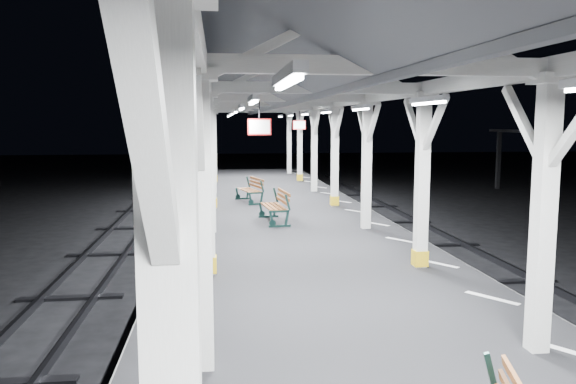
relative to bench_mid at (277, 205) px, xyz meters
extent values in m
plane|color=black|center=(0.21, -7.23, -1.47)|extent=(120.00, 120.00, 0.00)
cube|color=black|center=(0.21, -7.23, -0.97)|extent=(6.00, 50.00, 1.00)
cube|color=silver|center=(-2.24, -7.23, -0.47)|extent=(1.00, 48.00, 0.01)
cube|color=silver|center=(2.66, -7.23, -0.47)|extent=(1.00, 48.00, 0.01)
cube|color=#2D2D33|center=(-4.24, -7.23, -1.39)|extent=(0.08, 60.00, 0.16)
cube|color=silver|center=(-1.79, -12.68, 2.28)|extent=(0.10, 0.99, 0.99)
cube|color=silver|center=(-1.79, -13.78, 2.28)|extent=(0.10, 0.99, 0.99)
cube|color=silver|center=(-1.79, -9.23, 1.13)|extent=(0.22, 0.22, 3.20)
cube|color=silver|center=(-1.79, -9.23, 2.79)|extent=(0.40, 0.40, 0.12)
cube|color=silver|center=(-1.79, -8.68, 2.28)|extent=(0.10, 0.99, 0.99)
cube|color=silver|center=(-1.79, -9.78, 2.28)|extent=(0.10, 0.99, 0.99)
cube|color=silver|center=(-1.79, -5.23, 1.13)|extent=(0.22, 0.22, 3.20)
cube|color=silver|center=(-1.79, -5.23, 2.79)|extent=(0.40, 0.40, 0.12)
cube|color=gold|center=(-1.79, -5.23, -0.29)|extent=(0.26, 0.26, 0.30)
cube|color=silver|center=(-1.79, -4.68, 2.28)|extent=(0.10, 0.99, 0.99)
cube|color=silver|center=(-1.79, -5.78, 2.28)|extent=(0.10, 0.99, 0.99)
cube|color=silver|center=(-1.79, -1.23, 1.13)|extent=(0.22, 0.22, 3.20)
cube|color=silver|center=(-1.79, -1.23, 2.79)|extent=(0.40, 0.40, 0.12)
cube|color=silver|center=(-1.79, -0.68, 2.28)|extent=(0.10, 0.99, 0.99)
cube|color=silver|center=(-1.79, -1.78, 2.28)|extent=(0.10, 0.99, 0.99)
cube|color=silver|center=(-1.79, 2.77, 1.13)|extent=(0.22, 0.22, 3.20)
cube|color=silver|center=(-1.79, 2.77, 2.79)|extent=(0.40, 0.40, 0.12)
cube|color=gold|center=(-1.79, 2.77, -0.29)|extent=(0.26, 0.26, 0.30)
cube|color=silver|center=(-1.79, 3.32, 2.28)|extent=(0.10, 0.99, 0.99)
cube|color=silver|center=(-1.79, 2.22, 2.28)|extent=(0.10, 0.99, 0.99)
cube|color=silver|center=(-1.79, 6.77, 1.13)|extent=(0.22, 0.22, 3.20)
cube|color=silver|center=(-1.79, 6.77, 2.79)|extent=(0.40, 0.40, 0.12)
cube|color=silver|center=(-1.79, 7.32, 2.28)|extent=(0.10, 0.99, 0.99)
cube|color=silver|center=(-1.79, 6.22, 2.28)|extent=(0.10, 0.99, 0.99)
cube|color=silver|center=(-1.79, 10.77, 1.13)|extent=(0.22, 0.22, 3.20)
cube|color=silver|center=(-1.79, 10.77, 2.79)|extent=(0.40, 0.40, 0.12)
cube|color=gold|center=(-1.79, 10.77, -0.29)|extent=(0.26, 0.26, 0.30)
cube|color=silver|center=(-1.79, 11.32, 2.28)|extent=(0.10, 0.99, 0.99)
cube|color=silver|center=(-1.79, 10.22, 2.28)|extent=(0.10, 0.99, 0.99)
cube|color=silver|center=(-1.79, 14.77, 1.13)|extent=(0.22, 0.22, 3.20)
cube|color=silver|center=(-1.79, 14.77, 2.79)|extent=(0.40, 0.40, 0.12)
cube|color=silver|center=(-1.79, 15.32, 2.28)|extent=(0.10, 0.99, 0.99)
cube|color=silver|center=(-1.79, 14.22, 2.28)|extent=(0.10, 0.99, 0.99)
cube|color=silver|center=(2.21, -9.23, 1.13)|extent=(0.22, 0.22, 3.20)
cube|color=silver|center=(2.21, -9.23, 2.79)|extent=(0.40, 0.40, 0.12)
cube|color=silver|center=(2.21, -8.68, 2.28)|extent=(0.10, 0.99, 0.99)
cube|color=silver|center=(2.21, -5.23, 1.13)|extent=(0.22, 0.22, 3.20)
cube|color=silver|center=(2.21, -5.23, 2.79)|extent=(0.40, 0.40, 0.12)
cube|color=gold|center=(2.21, -5.23, -0.29)|extent=(0.26, 0.26, 0.30)
cube|color=silver|center=(2.21, -4.68, 2.28)|extent=(0.10, 0.99, 0.99)
cube|color=silver|center=(2.21, -5.78, 2.28)|extent=(0.10, 0.99, 0.99)
cube|color=silver|center=(2.21, -1.23, 1.13)|extent=(0.22, 0.22, 3.20)
cube|color=silver|center=(2.21, -1.23, 2.79)|extent=(0.40, 0.40, 0.12)
cube|color=silver|center=(2.21, -0.68, 2.28)|extent=(0.10, 0.99, 0.99)
cube|color=silver|center=(2.21, -1.78, 2.28)|extent=(0.10, 0.99, 0.99)
cube|color=silver|center=(2.21, 2.77, 1.13)|extent=(0.22, 0.22, 3.20)
cube|color=silver|center=(2.21, 2.77, 2.79)|extent=(0.40, 0.40, 0.12)
cube|color=gold|center=(2.21, 2.77, -0.29)|extent=(0.26, 0.26, 0.30)
cube|color=silver|center=(2.21, 3.32, 2.28)|extent=(0.10, 0.99, 0.99)
cube|color=silver|center=(2.21, 2.22, 2.28)|extent=(0.10, 0.99, 0.99)
cube|color=silver|center=(2.21, 6.77, 1.13)|extent=(0.22, 0.22, 3.20)
cube|color=silver|center=(2.21, 6.77, 2.79)|extent=(0.40, 0.40, 0.12)
cube|color=silver|center=(2.21, 7.32, 2.28)|extent=(0.10, 0.99, 0.99)
cube|color=silver|center=(2.21, 6.22, 2.28)|extent=(0.10, 0.99, 0.99)
cube|color=silver|center=(2.21, 10.77, 1.13)|extent=(0.22, 0.22, 3.20)
cube|color=silver|center=(2.21, 10.77, 2.79)|extent=(0.40, 0.40, 0.12)
cube|color=gold|center=(2.21, 10.77, -0.29)|extent=(0.26, 0.26, 0.30)
cube|color=silver|center=(2.21, 11.32, 2.28)|extent=(0.10, 0.99, 0.99)
cube|color=silver|center=(2.21, 10.22, 2.28)|extent=(0.10, 0.99, 0.99)
cube|color=silver|center=(2.21, 14.77, 1.13)|extent=(0.22, 0.22, 3.20)
cube|color=silver|center=(2.21, 14.77, 2.79)|extent=(0.40, 0.40, 0.12)
cube|color=silver|center=(2.21, 15.32, 2.28)|extent=(0.10, 0.99, 0.99)
cube|color=silver|center=(2.21, 14.22, 2.28)|extent=(0.10, 0.99, 0.99)
cube|color=silver|center=(-1.79, -7.23, 2.91)|extent=(0.18, 48.00, 0.24)
cube|color=silver|center=(2.21, -7.23, 2.91)|extent=(0.18, 48.00, 0.24)
cube|color=silver|center=(0.21, -9.23, 2.91)|extent=(4.20, 0.14, 0.20)
cube|color=silver|center=(0.21, -5.23, 2.91)|extent=(4.20, 0.14, 0.20)
cube|color=silver|center=(0.21, -1.23, 2.91)|extent=(4.20, 0.14, 0.20)
cube|color=silver|center=(0.21, 2.77, 2.91)|extent=(4.20, 0.14, 0.20)
cube|color=silver|center=(0.21, 6.77, 2.91)|extent=(4.20, 0.14, 0.20)
cube|color=silver|center=(0.21, 10.77, 2.91)|extent=(4.20, 0.14, 0.20)
cube|color=silver|center=(0.21, 14.77, 2.91)|extent=(4.20, 0.14, 0.20)
cube|color=silver|center=(0.21, -7.23, 3.83)|extent=(0.16, 48.00, 0.20)
cube|color=#4A4D52|center=(-1.09, -7.23, 3.45)|extent=(2.80, 49.00, 1.45)
cube|color=#4A4D52|center=(1.51, -7.23, 3.45)|extent=(2.80, 49.00, 1.45)
cube|color=silver|center=(-1.09, -11.23, 2.63)|extent=(0.10, 1.35, 0.08)
cube|color=white|center=(-1.09, -11.23, 2.58)|extent=(0.05, 1.25, 0.05)
cube|color=silver|center=(-1.09, -7.23, 2.63)|extent=(0.10, 1.35, 0.08)
cube|color=white|center=(-1.09, -7.23, 2.58)|extent=(0.05, 1.25, 0.05)
cube|color=silver|center=(-1.09, -3.23, 2.63)|extent=(0.10, 1.35, 0.08)
cube|color=white|center=(-1.09, -3.23, 2.58)|extent=(0.05, 1.25, 0.05)
cube|color=silver|center=(-1.09, 0.77, 2.63)|extent=(0.10, 1.35, 0.08)
cube|color=white|center=(-1.09, 0.77, 2.58)|extent=(0.05, 1.25, 0.05)
cube|color=silver|center=(-1.09, 4.77, 2.63)|extent=(0.10, 1.35, 0.08)
cube|color=white|center=(-1.09, 4.77, 2.58)|extent=(0.05, 1.25, 0.05)
cube|color=silver|center=(-1.09, 8.77, 2.63)|extent=(0.10, 1.35, 0.08)
cube|color=white|center=(-1.09, 8.77, 2.58)|extent=(0.05, 1.25, 0.05)
cube|color=silver|center=(-1.09, 12.77, 2.63)|extent=(0.10, 1.35, 0.08)
cube|color=white|center=(-1.09, 12.77, 2.58)|extent=(0.05, 1.25, 0.05)
cube|color=silver|center=(1.51, -7.23, 2.63)|extent=(0.10, 1.35, 0.08)
cube|color=white|center=(1.51, -7.23, 2.58)|extent=(0.05, 1.25, 0.05)
cube|color=silver|center=(1.51, -3.23, 2.63)|extent=(0.10, 1.35, 0.08)
cube|color=white|center=(1.51, -3.23, 2.58)|extent=(0.05, 1.25, 0.05)
cube|color=silver|center=(1.51, 0.77, 2.63)|extent=(0.10, 1.35, 0.08)
cube|color=white|center=(1.51, 0.77, 2.58)|extent=(0.05, 1.25, 0.05)
cube|color=silver|center=(1.51, 4.77, 2.63)|extent=(0.10, 1.35, 0.08)
cube|color=white|center=(1.51, 4.77, 2.58)|extent=(0.05, 1.25, 0.05)
cube|color=silver|center=(1.51, 8.77, 2.63)|extent=(0.10, 1.35, 0.08)
cube|color=white|center=(1.51, 8.77, 2.58)|extent=(0.05, 1.25, 0.05)
cube|color=silver|center=(1.51, 12.77, 2.63)|extent=(0.10, 1.35, 0.08)
cube|color=white|center=(1.51, 12.77, 2.58)|extent=(0.05, 1.25, 0.05)
cylinder|color=black|center=(-0.72, -3.35, 2.55)|extent=(0.02, 0.02, 0.36)
cube|color=red|center=(-0.72, -3.35, 2.20)|extent=(0.50, 0.03, 0.35)
cube|color=white|center=(-0.72, -3.35, 2.20)|extent=(0.44, 0.04, 0.29)
cylinder|color=black|center=(1.50, 6.09, 2.55)|extent=(0.02, 0.02, 0.36)
cube|color=red|center=(1.50, 6.09, 2.20)|extent=(0.50, 0.03, 0.35)
cube|color=white|center=(1.50, 6.09, 2.20)|extent=(0.44, 0.05, 0.29)
cube|color=black|center=(14.21, 14.77, 0.18)|extent=(0.20, 0.20, 3.30)
sphere|color=silver|center=(14.21, 8.77, 1.75)|extent=(0.20, 0.20, 0.20)
sphere|color=silver|center=(14.21, 14.77, 1.75)|extent=(0.20, 0.20, 0.20)
cube|color=black|center=(0.65, -11.13, 0.18)|extent=(0.16, 0.09, 0.42)
cube|color=black|center=(-0.01, -0.79, -0.44)|extent=(0.59, 0.12, 0.06)
cube|color=black|center=(-0.23, -0.81, -0.24)|extent=(0.16, 0.06, 0.45)
cube|color=black|center=(0.18, -0.77, -0.24)|extent=(0.14, 0.06, 0.45)
cube|color=black|center=(0.20, -0.77, 0.19)|extent=(0.16, 0.06, 0.43)
cube|color=black|center=(-0.17, 0.77, -0.44)|extent=(0.59, 0.12, 0.06)
cube|color=black|center=(-0.39, 0.75, -0.24)|extent=(0.16, 0.06, 0.45)
cube|color=black|center=(0.02, 0.79, -0.24)|extent=(0.14, 0.06, 0.45)
cube|color=black|center=(0.04, 0.79, 0.19)|extent=(0.16, 0.06, 0.43)
cube|color=brown|center=(-0.29, -0.03, -0.03)|extent=(0.24, 1.49, 0.03)
cube|color=brown|center=(-0.16, -0.02, -0.03)|extent=(0.24, 1.49, 0.03)
cube|color=brown|center=(-0.03, 0.00, -0.03)|extent=(0.24, 1.49, 0.03)
cube|color=brown|center=(0.09, 0.01, -0.03)|extent=(0.24, 1.49, 0.03)
cube|color=brown|center=(0.16, 0.02, 0.11)|extent=(0.20, 1.49, 0.09)
cube|color=brown|center=(0.18, 0.02, 0.24)|extent=(0.20, 1.49, 0.09)
cube|color=brown|center=(0.20, 0.02, 0.36)|extent=(0.20, 1.49, 0.09)
cube|color=black|center=(-0.35, 3.34, -0.44)|extent=(0.56, 0.20, 0.06)
cube|color=black|center=(-0.55, 3.28, -0.25)|extent=(0.15, 0.08, 0.43)
cube|color=black|center=(-0.17, 3.38, -0.25)|extent=(0.14, 0.08, 0.43)
cube|color=black|center=(-0.15, 3.39, 0.16)|extent=(0.16, 0.08, 0.41)
cube|color=black|center=(-0.74, 4.78, -0.44)|extent=(0.56, 0.20, 0.06)
cube|color=black|center=(-0.94, 4.72, -0.25)|extent=(0.15, 0.08, 0.43)
cube|color=black|center=(-0.56, 4.83, -0.25)|extent=(0.14, 0.08, 0.43)
cube|color=black|center=(-0.55, 4.83, 0.16)|extent=(0.16, 0.08, 0.41)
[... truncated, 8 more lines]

